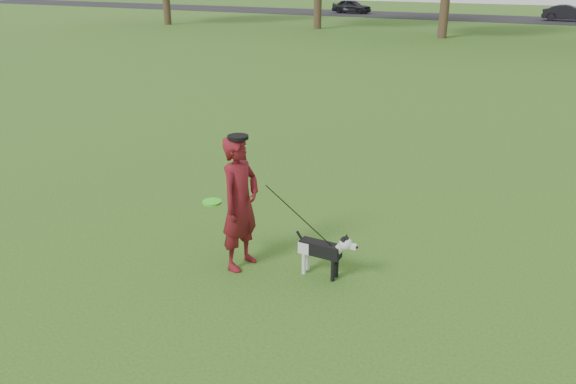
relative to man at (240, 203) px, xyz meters
The scene contains 7 objects.
ground 0.99m from the man, 56.65° to the left, with size 120.00×120.00×0.00m, color #285116.
road 40.47m from the man, 89.57° to the left, with size 120.00×7.00×0.02m, color black.
man is the anchor object (origin of this frame).
dog 1.14m from the man, 12.27° to the left, with size 0.79×0.16×0.60m.
car_left 43.01m from the man, 109.85° to the left, with size 1.30×3.23×1.10m, color black.
car_mid 40.49m from the man, 87.69° to the left, with size 1.15×3.30×1.09m, color black.
man_held_items 0.74m from the man, ahead, with size 1.57×0.45×1.26m.
Camera 1 is at (3.04, -5.61, 3.40)m, focal length 35.00 mm.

